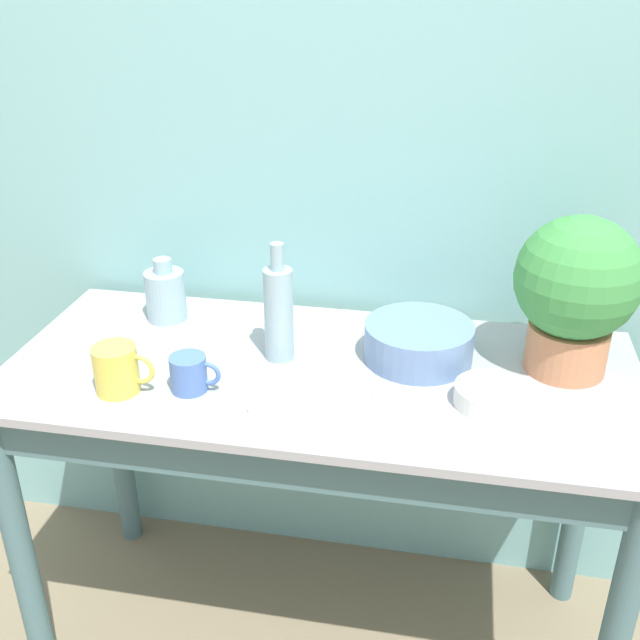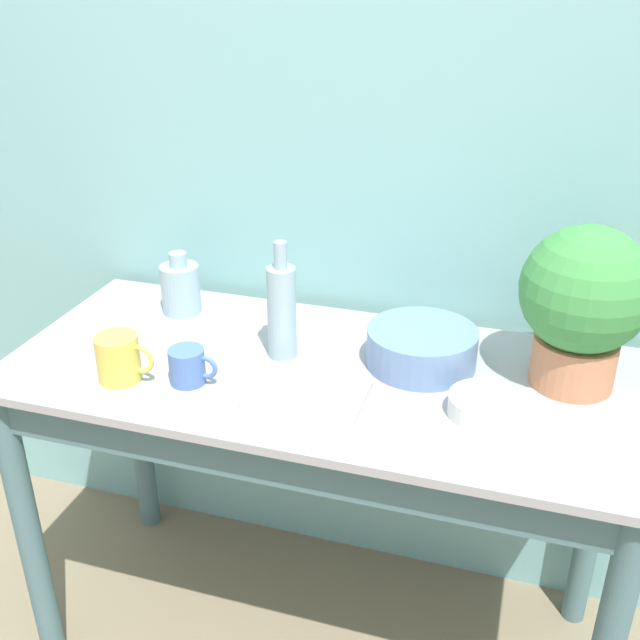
{
  "view_description": "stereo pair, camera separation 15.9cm",
  "coord_description": "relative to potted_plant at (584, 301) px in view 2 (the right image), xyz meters",
  "views": [
    {
      "loc": [
        0.27,
        -1.09,
        1.64
      ],
      "look_at": [
        0.0,
        0.31,
        0.94
      ],
      "focal_mm": 42.0,
      "sensor_mm": 36.0,
      "label": 1
    },
    {
      "loc": [
        0.42,
        -1.05,
        1.64
      ],
      "look_at": [
        0.0,
        0.31,
        0.94
      ],
      "focal_mm": 42.0,
      "sensor_mm": 36.0,
      "label": 2
    }
  ],
  "objects": [
    {
      "name": "wall_back",
      "position": [
        -0.53,
        0.26,
        0.19
      ],
      "size": [
        6.0,
        0.05,
        2.4
      ],
      "color": "#7AB2B2",
      "rests_on": "ground_plane"
    },
    {
      "name": "counter_table",
      "position": [
        -0.53,
        -0.13,
        -0.36
      ],
      "size": [
        1.4,
        0.62,
        0.82
      ],
      "color": "slate",
      "rests_on": "ground_plane"
    },
    {
      "name": "potted_plant",
      "position": [
        0.0,
        0.0,
        0.0
      ],
      "size": [
        0.26,
        0.26,
        0.35
      ],
      "color": "tan",
      "rests_on": "counter_table"
    },
    {
      "name": "bowl_wash_large",
      "position": [
        -0.32,
        -0.01,
        -0.15
      ],
      "size": [
        0.24,
        0.24,
        0.09
      ],
      "color": "#6684B2",
      "rests_on": "counter_table"
    },
    {
      "name": "bottle_tall",
      "position": [
        -0.63,
        -0.06,
        -0.08
      ],
      "size": [
        0.06,
        0.06,
        0.27
      ],
      "color": "#93B2BC",
      "rests_on": "counter_table"
    },
    {
      "name": "bottle_short",
      "position": [
        -0.95,
        0.08,
        -0.13
      ],
      "size": [
        0.1,
        0.1,
        0.16
      ],
      "color": "#93B2BC",
      "rests_on": "counter_table"
    },
    {
      "name": "mug_blue",
      "position": [
        -0.78,
        -0.24,
        -0.15
      ],
      "size": [
        0.11,
        0.08,
        0.08
      ],
      "color": "#4C70B7",
      "rests_on": "counter_table"
    },
    {
      "name": "mug_yellow",
      "position": [
        -0.92,
        -0.27,
        -0.14
      ],
      "size": [
        0.13,
        0.09,
        0.1
      ],
      "color": "#E5CC4C",
      "rests_on": "counter_table"
    },
    {
      "name": "bowl_small_enamel_white",
      "position": [
        -0.16,
        -0.18,
        -0.17
      ],
      "size": [
        0.14,
        0.14,
        0.04
      ],
      "color": "silver",
      "rests_on": "counter_table"
    },
    {
      "name": "tray_board",
      "position": [
        -0.52,
        -0.22,
        -0.18
      ],
      "size": [
        0.24,
        0.16,
        0.02
      ],
      "color": "beige",
      "rests_on": "counter_table"
    }
  ]
}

